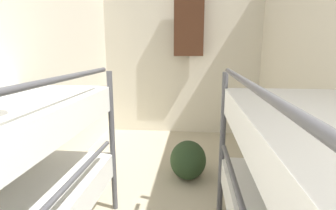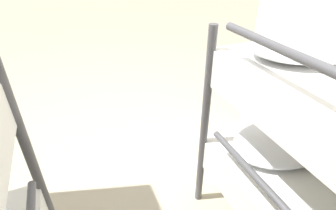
# 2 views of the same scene
# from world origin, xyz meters

# --- Properties ---
(wall_left) EXTENTS (0.06, 4.75, 2.39)m
(wall_left) POSITION_xyz_m (-1.25, 2.31, 1.19)
(wall_left) COLOR beige
(wall_left) RESTS_ON ground_plane
(wall_back) EXTENTS (2.55, 0.06, 2.39)m
(wall_back) POSITION_xyz_m (0.00, 4.66, 1.19)
(wall_back) COLOR beige
(wall_back) RESTS_ON ground_plane
(duffel_bag) EXTENTS (0.38, 0.54, 0.38)m
(duffel_bag) POSITION_xyz_m (0.16, 3.07, 0.19)
(duffel_bag) COLOR #23381E
(duffel_bag) RESTS_ON ground_plane
(hanging_coat) EXTENTS (0.44, 0.12, 0.90)m
(hanging_coat) POSITION_xyz_m (0.12, 4.51, 1.69)
(hanging_coat) COLOR #472819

